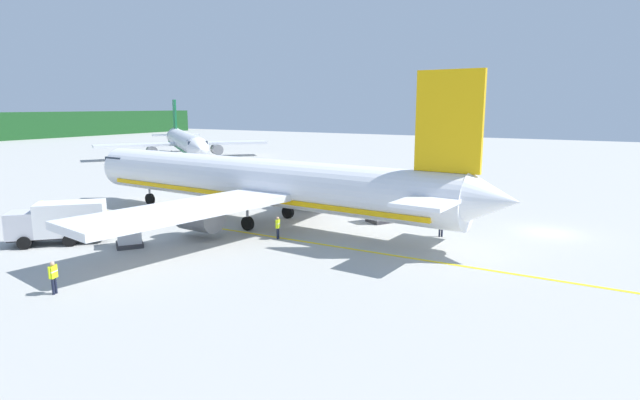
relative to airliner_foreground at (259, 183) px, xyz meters
The scene contains 12 objects.
ground 28.14m from the airliner_foreground, 72.68° to the left, with size 240.00×320.00×0.20m, color #A8A8A3.
airliner_foreground is the anchor object (origin of this frame).
airliner_mid_apron 56.85m from the airliner_foreground, 50.88° to the left, with size 27.37×31.87×10.90m.
service_truck_baggage 15.05m from the airliner_foreground, 146.03° to the left, with size 6.03×5.99×2.94m.
cargo_container_near 11.30m from the airliner_foreground, 162.08° to the left, with size 2.42×2.42×2.10m.
cargo_container_mid 13.15m from the airliner_foreground, 40.77° to the right, with size 2.24×2.24×2.08m.
cargo_container_far 10.26m from the airliner_foreground, 59.23° to the right, with size 2.29×2.29×2.07m.
crew_marshaller 18.84m from the airliner_foreground, behind, with size 0.61×0.35×1.76m.
crew_loader_left 15.01m from the airliner_foreground, 78.30° to the right, with size 0.41×0.57×1.62m.
crew_loader_right 10.83m from the airliner_foreground, 145.06° to the left, with size 0.48×0.49×1.65m.
crew_supervisor 6.14m from the airliner_foreground, 129.99° to the right, with size 0.61×0.33×1.66m.
apron_guide_line 6.50m from the airliner_foreground, 126.99° to the right, with size 0.30×60.00×0.01m, color yellow.
Camera 1 is at (-41.86, -3.92, 9.65)m, focal length 28.63 mm.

